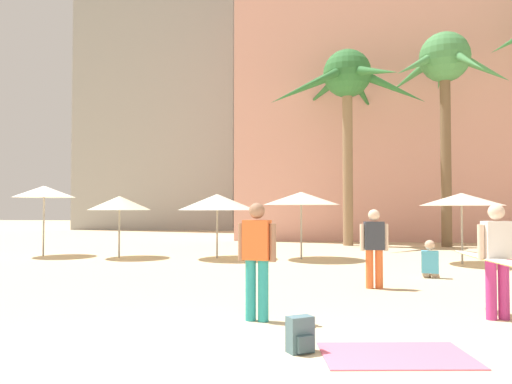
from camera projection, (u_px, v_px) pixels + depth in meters
name	position (u px, v px, depth m)	size (l,w,h in m)	color
hotel_pink	(441.00, 87.00, 30.22)	(23.45, 11.71, 18.06)	#DB9989
hotel_tower_gray	(169.00, 70.00, 42.90)	(12.86, 9.23, 27.18)	gray
palm_tree_far_left	(347.00, 85.00, 22.77)	(7.19, 6.75, 8.96)	#896B4C
palm_tree_left	(444.00, 70.00, 21.90)	(5.26, 5.58, 9.44)	brown
cafe_umbrella_0	(462.00, 199.00, 15.05)	(2.46, 2.46, 2.15)	gray
cafe_umbrella_1	(301.00, 198.00, 16.53)	(2.54, 2.54, 2.23)	gray
cafe_umbrella_2	(119.00, 203.00, 17.06)	(2.13, 2.13, 2.11)	gray
cafe_umbrella_4	(217.00, 202.00, 16.79)	(2.65, 2.65, 2.17)	gray
cafe_umbrella_5	(44.00, 192.00, 17.65)	(2.13, 2.13, 2.48)	gray
beach_towel	(396.00, 355.00, 5.67)	(1.68, 1.06, 0.01)	#EF6684
backpack	(301.00, 335.00, 5.81)	(0.35, 0.34, 0.42)	#476770
person_mid_right	(500.00, 258.00, 7.43)	(1.06, 2.69, 1.75)	#B7337F
person_near_right	(257.00, 256.00, 7.46)	(0.61, 0.30, 1.77)	teal
person_near_left	(430.00, 264.00, 12.17)	(0.55, 0.98, 0.92)	#D1A889
person_mid_left	(374.00, 245.00, 10.48)	(0.61, 0.27, 1.66)	orange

